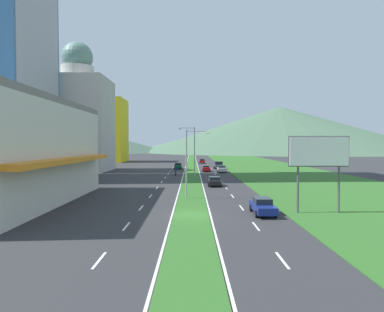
# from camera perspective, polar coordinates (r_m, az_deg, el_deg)

# --- Properties ---
(ground_plane) EXTENTS (600.00, 600.00, 0.00)m
(ground_plane) POSITION_cam_1_polar(r_m,az_deg,el_deg) (31.74, 0.15, -9.78)
(ground_plane) COLOR #2D2D30
(grass_median) EXTENTS (3.20, 240.00, 0.06)m
(grass_median) POSITION_cam_1_polar(r_m,az_deg,el_deg) (91.30, 0.24, -2.05)
(grass_median) COLOR #2D6023
(grass_median) RESTS_ON ground_plane
(grass_verge_right) EXTENTS (24.00, 240.00, 0.06)m
(grass_verge_right) POSITION_cam_1_polar(r_m,az_deg,el_deg) (93.58, 12.96, -2.00)
(grass_verge_right) COLOR #2D6023
(grass_verge_right) RESTS_ON ground_plane
(lane_dash_left_1) EXTENTS (0.16, 2.80, 0.01)m
(lane_dash_left_1) POSITION_cam_1_polar(r_m,az_deg,el_deg) (20.69, -14.81, -16.30)
(lane_dash_left_1) COLOR silver
(lane_dash_left_1) RESTS_ON ground_plane
(lane_dash_left_2) EXTENTS (0.16, 2.80, 0.01)m
(lane_dash_left_2) POSITION_cam_1_polar(r_m,az_deg,el_deg) (28.09, -10.54, -11.36)
(lane_dash_left_2) COLOR silver
(lane_dash_left_2) RESTS_ON ground_plane
(lane_dash_left_3) EXTENTS (0.16, 2.80, 0.01)m
(lane_dash_left_3) POSITION_cam_1_polar(r_m,az_deg,el_deg) (35.70, -8.14, -8.47)
(lane_dash_left_3) COLOR silver
(lane_dash_left_3) RESTS_ON ground_plane
(lane_dash_left_4) EXTENTS (0.16, 2.80, 0.01)m
(lane_dash_left_4) POSITION_cam_1_polar(r_m,az_deg,el_deg) (43.41, -6.61, -6.59)
(lane_dash_left_4) COLOR silver
(lane_dash_left_4) RESTS_ON ground_plane
(lane_dash_left_5) EXTENTS (0.16, 2.80, 0.01)m
(lane_dash_left_5) POSITION_cam_1_polar(r_m,az_deg,el_deg) (51.17, -5.54, -5.28)
(lane_dash_left_5) COLOR silver
(lane_dash_left_5) RESTS_ON ground_plane
(lane_dash_left_6) EXTENTS (0.16, 2.80, 0.01)m
(lane_dash_left_6) POSITION_cam_1_polar(r_m,az_deg,el_deg) (58.96, -4.76, -4.31)
(lane_dash_left_6) COLOR silver
(lane_dash_left_6) RESTS_ON ground_plane
(lane_dash_left_7) EXTENTS (0.16, 2.80, 0.01)m
(lane_dash_left_7) POSITION_cam_1_polar(r_m,az_deg,el_deg) (66.78, -4.17, -3.57)
(lane_dash_left_7) COLOR silver
(lane_dash_left_7) RESTS_ON ground_plane
(lane_dash_left_8) EXTENTS (0.16, 2.80, 0.01)m
(lane_dash_left_8) POSITION_cam_1_polar(r_m,az_deg,el_deg) (74.61, -3.70, -2.98)
(lane_dash_left_8) COLOR silver
(lane_dash_left_8) RESTS_ON ground_plane
(lane_dash_left_9) EXTENTS (0.16, 2.80, 0.01)m
(lane_dash_left_9) POSITION_cam_1_polar(r_m,az_deg,el_deg) (82.45, -3.32, -2.51)
(lane_dash_left_9) COLOR silver
(lane_dash_left_9) RESTS_ON ground_plane
(lane_dash_left_10) EXTENTS (0.16, 2.80, 0.01)m
(lane_dash_left_10) POSITION_cam_1_polar(r_m,az_deg,el_deg) (90.29, -3.00, -2.12)
(lane_dash_left_10) COLOR silver
(lane_dash_left_10) RESTS_ON ground_plane
(lane_dash_left_11) EXTENTS (0.16, 2.80, 0.01)m
(lane_dash_left_11) POSITION_cam_1_polar(r_m,az_deg,el_deg) (98.15, -2.74, -1.79)
(lane_dash_left_11) COLOR silver
(lane_dash_left_11) RESTS_ON ground_plane
(lane_dash_left_12) EXTENTS (0.16, 2.80, 0.01)m
(lane_dash_left_12) POSITION_cam_1_polar(r_m,az_deg,el_deg) (106.01, -2.52, -1.51)
(lane_dash_left_12) COLOR silver
(lane_dash_left_12) RESTS_ON ground_plane
(lane_dash_left_13) EXTENTS (0.16, 2.80, 0.01)m
(lane_dash_left_13) POSITION_cam_1_polar(r_m,az_deg,el_deg) (113.87, -2.32, -1.26)
(lane_dash_left_13) COLOR silver
(lane_dash_left_13) RESTS_ON ground_plane
(lane_dash_left_14) EXTENTS (0.16, 2.80, 0.01)m
(lane_dash_left_14) POSITION_cam_1_polar(r_m,az_deg,el_deg) (121.73, -2.15, -1.05)
(lane_dash_left_14) COLOR silver
(lane_dash_left_14) RESTS_ON ground_plane
(lane_dash_right_1) EXTENTS (0.16, 2.80, 0.01)m
(lane_dash_right_1) POSITION_cam_1_polar(r_m,az_deg,el_deg) (20.65, 14.98, -16.33)
(lane_dash_right_1) COLOR silver
(lane_dash_right_1) RESTS_ON ground_plane
(lane_dash_right_2) EXTENTS (0.16, 2.80, 0.01)m
(lane_dash_right_2) POSITION_cam_1_polar(r_m,az_deg,el_deg) (28.07, 10.81, -11.37)
(lane_dash_right_2) COLOR silver
(lane_dash_right_2) RESTS_ON ground_plane
(lane_dash_right_3) EXTENTS (0.16, 2.80, 0.01)m
(lane_dash_right_3) POSITION_cam_1_polar(r_m,az_deg,el_deg) (35.68, 8.47, -8.47)
(lane_dash_right_3) COLOR silver
(lane_dash_right_3) RESTS_ON ground_plane
(lane_dash_right_4) EXTENTS (0.16, 2.80, 0.01)m
(lane_dash_right_4) POSITION_cam_1_polar(r_m,az_deg,el_deg) (43.39, 6.98, -6.59)
(lane_dash_right_4) COLOR silver
(lane_dash_right_4) RESTS_ON ground_plane
(lane_dash_right_5) EXTENTS (0.16, 2.80, 0.01)m
(lane_dash_right_5) POSITION_cam_1_polar(r_m,az_deg,el_deg) (51.15, 5.95, -5.28)
(lane_dash_right_5) COLOR silver
(lane_dash_right_5) RESTS_ON ground_plane
(lane_dash_right_6) EXTENTS (0.16, 2.80, 0.01)m
(lane_dash_right_6) POSITION_cam_1_polar(r_m,az_deg,el_deg) (58.95, 5.19, -4.31)
(lane_dash_right_6) COLOR silver
(lane_dash_right_6) RESTS_ON ground_plane
(lane_dash_right_7) EXTENTS (0.16, 2.80, 0.01)m
(lane_dash_right_7) POSITION_cam_1_polar(r_m,az_deg,el_deg) (66.77, 4.61, -3.57)
(lane_dash_right_7) COLOR silver
(lane_dash_right_7) RESTS_ON ground_plane
(lane_dash_right_8) EXTENTS (0.16, 2.80, 0.01)m
(lane_dash_right_8) POSITION_cam_1_polar(r_m,az_deg,el_deg) (74.60, 4.15, -2.99)
(lane_dash_right_8) COLOR silver
(lane_dash_right_8) RESTS_ON ground_plane
(lane_dash_right_9) EXTENTS (0.16, 2.80, 0.01)m
(lane_dash_right_9) POSITION_cam_1_polar(r_m,az_deg,el_deg) (82.44, 3.78, -2.51)
(lane_dash_right_9) COLOR silver
(lane_dash_right_9) RESTS_ON ground_plane
(lane_dash_right_10) EXTENTS (0.16, 2.80, 0.01)m
(lane_dash_right_10) POSITION_cam_1_polar(r_m,az_deg,el_deg) (90.29, 3.48, -2.12)
(lane_dash_right_10) COLOR silver
(lane_dash_right_10) RESTS_ON ground_plane
(lane_dash_right_11) EXTENTS (0.16, 2.80, 0.01)m
(lane_dash_right_11) POSITION_cam_1_polar(r_m,az_deg,el_deg) (98.14, 3.22, -1.79)
(lane_dash_right_11) COLOR silver
(lane_dash_right_11) RESTS_ON ground_plane
(lane_dash_right_12) EXTENTS (0.16, 2.80, 0.01)m
(lane_dash_right_12) POSITION_cam_1_polar(r_m,az_deg,el_deg) (106.00, 3.00, -1.51)
(lane_dash_right_12) COLOR silver
(lane_dash_right_12) RESTS_ON ground_plane
(lane_dash_right_13) EXTENTS (0.16, 2.80, 0.01)m
(lane_dash_right_13) POSITION_cam_1_polar(r_m,az_deg,el_deg) (113.86, 2.81, -1.26)
(lane_dash_right_13) COLOR silver
(lane_dash_right_13) RESTS_ON ground_plane
(lane_dash_right_14) EXTENTS (0.16, 2.80, 0.01)m
(lane_dash_right_14) POSITION_cam_1_polar(r_m,az_deg,el_deg) (121.73, 2.65, -1.05)
(lane_dash_right_14) COLOR silver
(lane_dash_right_14) RESTS_ON ground_plane
(edge_line_median_left) EXTENTS (0.16, 240.00, 0.01)m
(edge_line_median_left) POSITION_cam_1_polar(r_m,az_deg,el_deg) (91.32, -0.86, -2.07)
(edge_line_median_left) COLOR silver
(edge_line_median_left) RESTS_ON ground_plane
(edge_line_median_right) EXTENTS (0.16, 240.00, 0.01)m
(edge_line_median_right) POSITION_cam_1_polar(r_m,az_deg,el_deg) (91.32, 1.34, -2.07)
(edge_line_median_right) COLOR silver
(edge_line_median_right) RESTS_ON ground_plane
(domed_building) EXTENTS (14.65, 14.65, 30.79)m
(domed_building) POSITION_cam_1_polar(r_m,az_deg,el_deg) (87.38, -18.05, 5.92)
(domed_building) COLOR #B7B2A8
(domed_building) RESTS_ON ground_plane
(midrise_colored) EXTENTS (15.14, 15.14, 22.78)m
(midrise_colored) POSITION_cam_1_polar(r_m,az_deg,el_deg) (129.59, -14.07, 4.11)
(midrise_colored) COLOR yellow
(midrise_colored) RESTS_ON ground_plane
(hill_far_left) EXTENTS (194.86, 194.86, 26.33)m
(hill_far_left) POSITION_cam_1_polar(r_m,az_deg,el_deg) (305.67, -22.22, 3.10)
(hill_far_left) COLOR #3D5647
(hill_far_left) RESTS_ON ground_plane
(hill_far_center) EXTENTS (181.21, 181.21, 24.27)m
(hill_far_center) POSITION_cam_1_polar(r_m,az_deg,el_deg) (321.71, 7.19, 2.99)
(hill_far_center) COLOR #516B56
(hill_far_center) RESTS_ON ground_plane
(hill_far_right) EXTENTS (234.87, 234.87, 37.93)m
(hill_far_right) POSITION_cam_1_polar(r_m,az_deg,el_deg) (300.92, 14.61, 4.31)
(hill_far_right) COLOR #47664C
(hill_far_right) RESTS_ON ground_plane
(street_lamp_near) EXTENTS (2.86, 0.44, 8.16)m
(street_lamp_near) POSITION_cam_1_polar(r_m,az_deg,el_deg) (40.67, -0.18, -0.43)
(street_lamp_near) COLOR #99999E
(street_lamp_near) RESTS_ON ground_plane
(street_lamp_mid) EXTENTS (3.34, 0.52, 9.81)m
(street_lamp_mid) POSITION_cam_1_polar(r_m,az_deg,el_deg) (68.34, 0.40, 1.31)
(street_lamp_mid) COLOR #99999E
(street_lamp_mid) RESTS_ON ground_plane
(billboard_roadside) EXTENTS (5.66, 0.28, 7.23)m
(billboard_roadside) POSITION_cam_1_polar(r_m,az_deg,el_deg) (34.08, 20.55, 0.19)
(billboard_roadside) COLOR #4C4C51
(billboard_roadside) RESTS_ON ground_plane
(car_0) EXTENTS (1.99, 4.12, 1.61)m
(car_0) POSITION_cam_1_polar(r_m,az_deg,el_deg) (89.29, -2.03, -1.64)
(car_0) COLOR #0C5128
(car_0) RESTS_ON ground_plane
(car_1) EXTENTS (1.88, 4.78, 1.51)m
(car_1) POSITION_cam_1_polar(r_m,az_deg,el_deg) (32.71, 11.89, -8.10)
(car_1) COLOR navy
(car_1) RESTS_ON ground_plane
(car_2) EXTENTS (2.03, 4.30, 1.55)m
(car_2) POSITION_cam_1_polar(r_m,az_deg,el_deg) (79.15, 5.21, -2.13)
(car_2) COLOR #B2B2B7
(car_2) RESTS_ON ground_plane
(car_3) EXTENTS (1.89, 4.07, 1.49)m
(car_3) POSITION_cam_1_polar(r_m,az_deg,el_deg) (115.11, 1.97, -0.85)
(car_3) COLOR maroon
(car_3) RESTS_ON ground_plane
(car_4) EXTENTS (1.87, 4.47, 1.47)m
(car_4) POSITION_cam_1_polar(r_m,az_deg,el_deg) (81.07, 2.66, -2.05)
(car_4) COLOR maroon
(car_4) RESTS_ON ground_plane
(car_5) EXTENTS (2.00, 4.12, 1.43)m
(car_5) POSITION_cam_1_polar(r_m,az_deg,el_deg) (53.30, 4.03, -4.19)
(car_5) COLOR black
(car_5) RESTS_ON ground_plane
(pickup_truck_0) EXTENTS (2.18, 5.40, 2.00)m
(pickup_truck_0) POSITION_cam_1_polar(r_m,az_deg,el_deg) (90.56, 4.67, -1.49)
(pickup_truck_0) COLOR #515459
(pickup_truck_0) RESTS_ON ground_plane
(motorcycle_rider) EXTENTS (0.36, 2.00, 1.80)m
(motorcycle_rider) POSITION_cam_1_polar(r_m,az_deg,el_deg) (70.82, -2.43, -2.65)
(motorcycle_rider) COLOR black
(motorcycle_rider) RESTS_ON ground_plane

